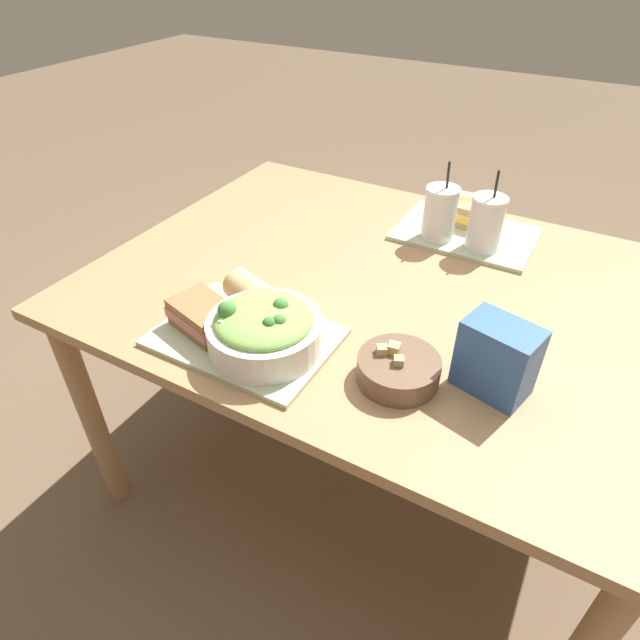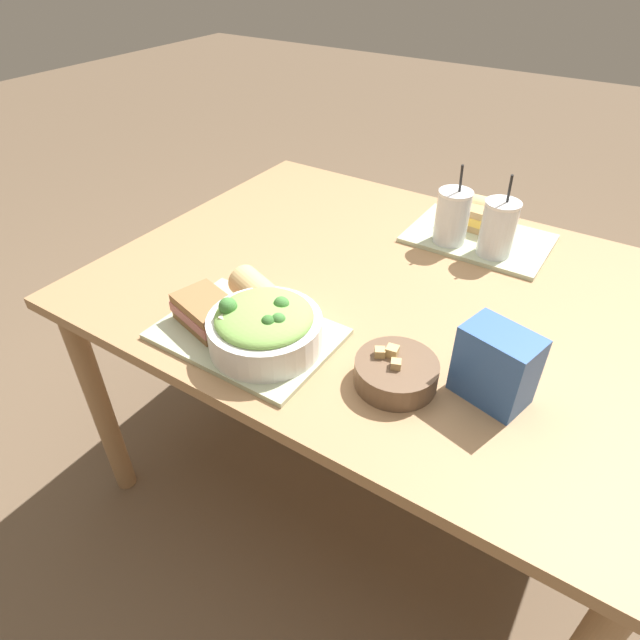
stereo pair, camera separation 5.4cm
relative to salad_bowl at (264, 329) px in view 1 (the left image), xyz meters
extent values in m
plane|color=brown|center=(0.10, 0.37, -0.81)|extent=(12.00, 12.00, 0.00)
cube|color=#A37A51|center=(0.10, 0.37, -0.08)|extent=(1.42, 1.09, 0.03)
cylinder|color=#A37A51|center=(-0.55, -0.11, -0.45)|extent=(0.06, 0.06, 0.72)
cylinder|color=#A37A51|center=(-0.55, 0.86, -0.45)|extent=(0.06, 0.06, 0.72)
cylinder|color=#A37A51|center=(0.74, 0.86, -0.45)|extent=(0.06, 0.06, 0.72)
cube|color=#B2BC99|center=(-0.06, 0.01, -0.06)|extent=(0.38, 0.27, 0.01)
cube|color=#B2BC99|center=(0.21, 0.71, -0.06)|extent=(0.38, 0.27, 0.01)
cylinder|color=white|center=(0.00, 0.00, -0.01)|extent=(0.24, 0.24, 0.07)
ellipsoid|color=#7FB251|center=(0.00, 0.00, 0.03)|extent=(0.20, 0.20, 0.05)
sphere|color=#427F38|center=(-0.06, -0.03, 0.05)|extent=(0.04, 0.04, 0.04)
sphere|color=#38702D|center=(0.03, -0.03, 0.04)|extent=(0.03, 0.03, 0.03)
sphere|color=#427F38|center=(0.05, -0.01, 0.04)|extent=(0.03, 0.03, 0.03)
sphere|color=#427F38|center=(0.02, 0.03, 0.04)|extent=(0.03, 0.03, 0.03)
cube|color=beige|center=(-0.05, -0.04, 0.03)|extent=(0.03, 0.06, 0.01)
cube|color=beige|center=(-0.03, 0.00, 0.03)|extent=(0.04, 0.06, 0.01)
cylinder|color=brown|center=(0.28, 0.06, -0.04)|extent=(0.17, 0.17, 0.05)
cylinder|color=brown|center=(0.28, 0.06, -0.02)|extent=(0.15, 0.15, 0.01)
cube|color=tan|center=(0.26, 0.07, 0.00)|extent=(0.03, 0.03, 0.02)
cube|color=tan|center=(0.28, 0.05, 0.00)|extent=(0.03, 0.03, 0.02)
cube|color=tan|center=(0.24, 0.06, 0.00)|extent=(0.03, 0.03, 0.02)
cube|color=olive|center=(-0.16, -0.01, -0.04)|extent=(0.16, 0.13, 0.02)
cube|color=#C1706B|center=(-0.16, -0.01, -0.02)|extent=(0.17, 0.14, 0.02)
cube|color=olive|center=(-0.16, -0.01, 0.00)|extent=(0.16, 0.13, 0.02)
cylinder|color=tan|center=(-0.11, 0.11, -0.01)|extent=(0.15, 0.12, 0.08)
cylinder|color=beige|center=(-0.05, 0.08, -0.01)|extent=(0.03, 0.07, 0.07)
cube|color=tan|center=(0.18, 0.77, -0.04)|extent=(0.16, 0.11, 0.02)
cube|color=#EFB742|center=(0.18, 0.77, -0.02)|extent=(0.17, 0.11, 0.02)
cube|color=tan|center=(0.18, 0.77, 0.00)|extent=(0.16, 0.11, 0.02)
cylinder|color=tan|center=(0.20, 0.80, -0.01)|extent=(0.11, 0.08, 0.08)
cylinder|color=beige|center=(0.25, 0.81, -0.01)|extent=(0.01, 0.07, 0.07)
cylinder|color=silver|center=(0.15, 0.64, 0.02)|extent=(0.09, 0.09, 0.14)
cylinder|color=black|center=(0.15, 0.64, 0.01)|extent=(0.08, 0.08, 0.11)
cylinder|color=white|center=(0.15, 0.64, 0.09)|extent=(0.09, 0.09, 0.01)
cylinder|color=black|center=(0.16, 0.64, 0.13)|extent=(0.01, 0.02, 0.08)
cylinder|color=silver|center=(0.28, 0.64, 0.02)|extent=(0.09, 0.09, 0.14)
cylinder|color=#701E47|center=(0.28, 0.64, 0.01)|extent=(0.08, 0.08, 0.12)
cylinder|color=white|center=(0.28, 0.64, 0.10)|extent=(0.09, 0.09, 0.01)
cylinder|color=black|center=(0.28, 0.64, 0.13)|extent=(0.01, 0.02, 0.08)
cube|color=#335BA3|center=(0.44, 0.13, 0.01)|extent=(0.15, 0.12, 0.15)
camera|label=1|loc=(0.53, -0.70, 0.68)|focal=30.00mm
camera|label=2|loc=(0.57, -0.67, 0.68)|focal=30.00mm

